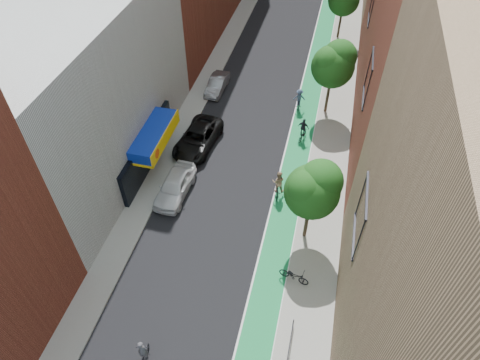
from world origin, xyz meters
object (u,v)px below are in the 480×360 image
Objects in this scene: cyclist_lead at (143,355)px; cyclist_lane_far at (299,101)px; parked_car_black at (198,138)px; cyclist_lane_mid at (303,132)px; parked_car_silver at (217,84)px; cyclist_lane_near at (278,185)px; parked_car_white at (175,186)px.

cyclist_lead is 24.57m from cyclist_lane_far.
cyclist_lead is at bearing 71.01° from cyclist_lane_far.
cyclist_lane_mid is at bearing 25.02° from parked_car_black.
cyclist_lane_mid is 4.18m from cyclist_lane_far.
parked_car_silver is at bearing -16.71° from cyclist_lane_mid.
cyclist_lane_mid is 1.01× the size of cyclist_lane_far.
cyclist_lane_near is 1.11× the size of cyclist_lane_mid.
cyclist_lane_far is at bearing -107.25° from cyclist_lead.
cyclist_lead reaches higher than cyclist_lane_far.
cyclist_lead is at bearing -76.05° from parked_car_black.
cyclist_lane_far is at bearing -63.47° from cyclist_lane_mid.
cyclist_lane_near reaches higher than parked_car_black.
parked_car_white is 11.55m from cyclist_lane_mid.
parked_car_silver is 7.88m from cyclist_lane_far.
parked_car_white is at bearing -84.17° from parked_car_black.
parked_car_silver is at bearing -15.76° from cyclist_lane_far.
cyclist_lane_mid is (5.66, 20.02, 0.09)m from cyclist_lead.
parked_car_black is (0.01, 5.44, -0.02)m from parked_car_white.
cyclist_lane_far reaches higher than parked_car_white.
cyclist_lane_mid reaches higher than parked_car_black.
cyclist_lane_near is 10.69m from cyclist_lane_far.
cyclist_lane_near is at bearing -115.61° from cyclist_lead.
cyclist_lane_mid is (8.71, -5.17, 0.09)m from parked_car_silver.
cyclist_lane_near is (7.17, -3.82, 0.18)m from parked_car_black.
parked_car_black is 9.94m from cyclist_lane_far.
cyclist_lane_near is at bearing -22.08° from parked_car_black.
cyclist_lane_far is at bearing -96.39° from cyclist_lane_near.
parked_car_silver is 2.05× the size of cyclist_lane_mid.
parked_car_black is at bearing 92.19° from parked_car_white.
parked_car_silver is at bearing 94.93° from parked_car_white.
cyclist_lane_far reaches higher than parked_car_silver.
parked_car_silver is at bearing -62.88° from cyclist_lane_near.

